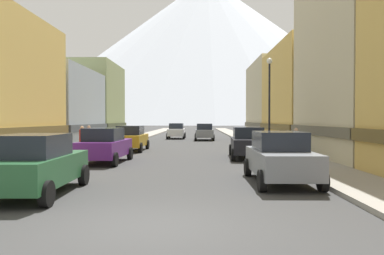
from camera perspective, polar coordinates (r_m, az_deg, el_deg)
name	(u,v)px	position (r m, az deg, el deg)	size (l,w,h in m)	color
ground_plane	(153,225)	(8.23, -5.88, -14.33)	(400.00, 400.00, 0.00)	#373737
sidewalk_left	(135,138)	(43.52, -8.58, -1.63)	(2.50, 100.00, 0.15)	gray
sidewalk_right	(245,139)	(43.25, 7.98, -1.65)	(2.50, 100.00, 0.15)	gray
storefront_left_2	(27,110)	(32.49, -23.39, 2.44)	(10.15, 9.80, 6.17)	#99A5B2
storefront_left_3	(80,104)	(41.24, -16.33, 3.40)	(7.84, 8.81, 7.95)	#8C9966
storefront_right_2	(321,98)	(34.85, 18.67, 4.23)	(8.36, 12.66, 8.49)	#D8B259
storefront_right_3	(285,102)	(47.23, 13.71, 3.77)	(8.04, 13.00, 9.05)	beige
car_left_0	(35,164)	(12.05, -22.35, -5.10)	(2.14, 4.43, 1.78)	#265933
car_left_1	(105,145)	(19.87, -12.90, -2.60)	(2.20, 4.46, 1.78)	#591E72
car_left_2	(131,138)	(27.24, -9.10, -1.57)	(2.09, 4.41, 1.78)	#B28419
car_right_0	(280,157)	(13.66, 13.03, -4.31)	(2.07, 4.41, 1.78)	slate
car_right_1	(248,142)	(22.05, 8.39, -2.21)	(2.25, 4.48, 1.78)	black
car_driving_0	(204,132)	(40.91, 1.85, -0.64)	(2.06, 4.40, 1.78)	slate
car_driving_1	(176,131)	(44.38, -2.35, -0.50)	(2.06, 4.40, 1.78)	silver
potted_plant_0	(299,147)	(23.81, 15.69, -2.86)	(0.54, 0.54, 0.80)	#4C4C51
pedestrian_0	(296,144)	(21.43, 15.28, -2.37)	(0.36, 0.36, 1.61)	brown
pedestrian_1	(89,139)	(25.99, -15.14, -1.69)	(0.36, 0.36, 1.66)	navy
pedestrian_2	(82,140)	(24.58, -16.09, -1.85)	(0.36, 0.36, 1.67)	maroon
streetlamp_right	(269,91)	(24.16, 11.49, 5.40)	(0.36, 0.36, 5.86)	black
mountain_backdrop	(207,50)	(272.29, 2.28, 11.43)	(256.63, 256.63, 101.30)	silver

